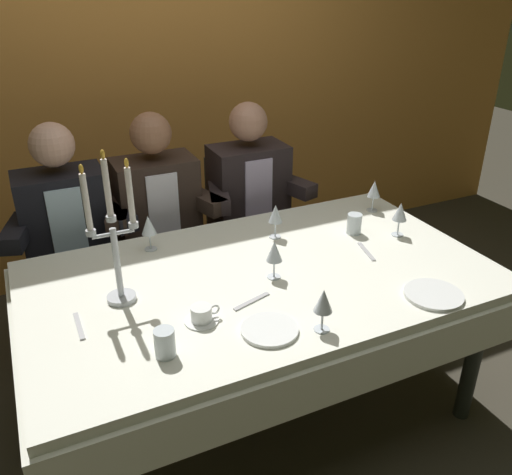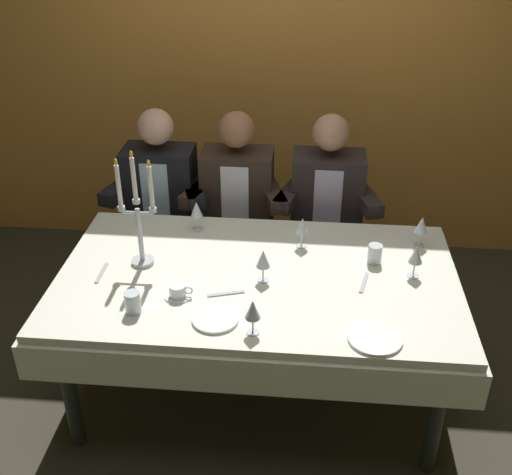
{
  "view_description": "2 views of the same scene",
  "coord_description": "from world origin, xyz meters",
  "px_view_note": "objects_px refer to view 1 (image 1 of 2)",
  "views": [
    {
      "loc": [
        -0.83,
        -1.71,
        1.86
      ],
      "look_at": [
        -0.01,
        0.04,
        0.89
      ],
      "focal_mm": 37.41,
      "sensor_mm": 36.0,
      "label": 1
    },
    {
      "loc": [
        0.22,
        -2.45,
        2.38
      ],
      "look_at": [
        -0.01,
        0.06,
        0.91
      ],
      "focal_mm": 43.44,
      "sensor_mm": 36.0,
      "label": 2
    }
  ],
  "objects_px": {
    "candelabra": "(114,243)",
    "wine_glass_4": "(323,302)",
    "wine_glass_3": "(149,226)",
    "coffee_cup_0": "(202,315)",
    "wine_glass_0": "(374,190)",
    "wine_glass_5": "(274,252)",
    "water_tumbler_1": "(165,343)",
    "seated_diner_1": "(157,206)",
    "water_tumbler_0": "(354,224)",
    "dinner_plate_1": "(270,330)",
    "seated_diner_2": "(248,191)",
    "dinner_plate_0": "(433,295)",
    "wine_glass_2": "(275,215)",
    "dining_table": "(262,298)",
    "wine_glass_1": "(400,212)",
    "seated_diner_0": "(65,222)"
  },
  "relations": [
    {
      "from": "dinner_plate_0",
      "to": "wine_glass_5",
      "type": "bearing_deg",
      "value": 141.77
    },
    {
      "from": "candelabra",
      "to": "coffee_cup_0",
      "type": "height_order",
      "value": "candelabra"
    },
    {
      "from": "wine_glass_5",
      "to": "water_tumbler_1",
      "type": "distance_m",
      "value": 0.62
    },
    {
      "from": "dining_table",
      "to": "coffee_cup_0",
      "type": "xyz_separation_m",
      "value": [
        -0.34,
        -0.21,
        0.15
      ]
    },
    {
      "from": "dinner_plate_1",
      "to": "wine_glass_4",
      "type": "bearing_deg",
      "value": -22.43
    },
    {
      "from": "wine_glass_2",
      "to": "wine_glass_4",
      "type": "relative_size",
      "value": 1.0
    },
    {
      "from": "wine_glass_1",
      "to": "water_tumbler_0",
      "type": "height_order",
      "value": "wine_glass_1"
    },
    {
      "from": "candelabra",
      "to": "dinner_plate_0",
      "type": "height_order",
      "value": "candelabra"
    },
    {
      "from": "water_tumbler_1",
      "to": "coffee_cup_0",
      "type": "relative_size",
      "value": 0.75
    },
    {
      "from": "wine_glass_1",
      "to": "wine_glass_2",
      "type": "relative_size",
      "value": 1.0
    },
    {
      "from": "water_tumbler_1",
      "to": "seated_diner_1",
      "type": "relative_size",
      "value": 0.08
    },
    {
      "from": "wine_glass_2",
      "to": "wine_glass_4",
      "type": "bearing_deg",
      "value": -104.32
    },
    {
      "from": "dining_table",
      "to": "dinner_plate_1",
      "type": "xyz_separation_m",
      "value": [
        -0.15,
        -0.37,
        0.13
      ]
    },
    {
      "from": "wine_glass_1",
      "to": "wine_glass_4",
      "type": "xyz_separation_m",
      "value": [
        -0.72,
        -0.49,
        0.0
      ]
    },
    {
      "from": "candelabra",
      "to": "water_tumbler_0",
      "type": "relative_size",
      "value": 6.08
    },
    {
      "from": "dining_table",
      "to": "dinner_plate_1",
      "type": "bearing_deg",
      "value": -111.93
    },
    {
      "from": "dining_table",
      "to": "wine_glass_2",
      "type": "distance_m",
      "value": 0.42
    },
    {
      "from": "wine_glass_3",
      "to": "coffee_cup_0",
      "type": "distance_m",
      "value": 0.62
    },
    {
      "from": "wine_glass_2",
      "to": "water_tumbler_1",
      "type": "distance_m",
      "value": 0.95
    },
    {
      "from": "dinner_plate_0",
      "to": "wine_glass_5",
      "type": "height_order",
      "value": "wine_glass_5"
    },
    {
      "from": "water_tumbler_1",
      "to": "wine_glass_0",
      "type": "bearing_deg",
      "value": 27.43
    },
    {
      "from": "candelabra",
      "to": "wine_glass_4",
      "type": "height_order",
      "value": "candelabra"
    },
    {
      "from": "dinner_plate_1",
      "to": "seated_diner_2",
      "type": "height_order",
      "value": "seated_diner_2"
    },
    {
      "from": "coffee_cup_0",
      "to": "seated_diner_1",
      "type": "bearing_deg",
      "value": 82.63
    },
    {
      "from": "wine_glass_3",
      "to": "water_tumbler_1",
      "type": "distance_m",
      "value": 0.76
    },
    {
      "from": "water_tumbler_0",
      "to": "water_tumbler_1",
      "type": "bearing_deg",
      "value": -155.08
    },
    {
      "from": "wine_glass_1",
      "to": "seated_diner_0",
      "type": "height_order",
      "value": "seated_diner_0"
    },
    {
      "from": "dining_table",
      "to": "seated_diner_0",
      "type": "xyz_separation_m",
      "value": [
        -0.67,
        0.89,
        0.11
      ]
    },
    {
      "from": "coffee_cup_0",
      "to": "dinner_plate_0",
      "type": "bearing_deg",
      "value": -14.53
    },
    {
      "from": "water_tumbler_0",
      "to": "coffee_cup_0",
      "type": "relative_size",
      "value": 0.74
    },
    {
      "from": "dinner_plate_0",
      "to": "wine_glass_3",
      "type": "distance_m",
      "value": 1.22
    },
    {
      "from": "dinner_plate_1",
      "to": "water_tumbler_0",
      "type": "height_order",
      "value": "water_tumbler_0"
    },
    {
      "from": "wine_glass_2",
      "to": "dinner_plate_0",
      "type": "bearing_deg",
      "value": -65.86
    },
    {
      "from": "water_tumbler_0",
      "to": "wine_glass_3",
      "type": "bearing_deg",
      "value": 164.98
    },
    {
      "from": "wine_glass_3",
      "to": "seated_diner_2",
      "type": "height_order",
      "value": "seated_diner_2"
    },
    {
      "from": "seated_diner_0",
      "to": "seated_diner_2",
      "type": "bearing_deg",
      "value": 0.0
    },
    {
      "from": "dinner_plate_1",
      "to": "wine_glass_2",
      "type": "height_order",
      "value": "wine_glass_2"
    },
    {
      "from": "wine_glass_5",
      "to": "seated_diner_0",
      "type": "distance_m",
      "value": 1.17
    },
    {
      "from": "wine_glass_2",
      "to": "seated_diner_0",
      "type": "relative_size",
      "value": 0.13
    },
    {
      "from": "wine_glass_0",
      "to": "wine_glass_3",
      "type": "height_order",
      "value": "same"
    },
    {
      "from": "wine_glass_0",
      "to": "wine_glass_5",
      "type": "xyz_separation_m",
      "value": [
        -0.77,
        -0.39,
        0.0
      ]
    },
    {
      "from": "dinner_plate_1",
      "to": "water_tumbler_1",
      "type": "xyz_separation_m",
      "value": [
        -0.36,
        0.03,
        0.04
      ]
    },
    {
      "from": "seated_diner_0",
      "to": "seated_diner_1",
      "type": "distance_m",
      "value": 0.47
    },
    {
      "from": "wine_glass_0",
      "to": "seated_diner_2",
      "type": "distance_m",
      "value": 0.72
    },
    {
      "from": "wine_glass_5",
      "to": "seated_diner_1",
      "type": "relative_size",
      "value": 0.13
    },
    {
      "from": "wine_glass_5",
      "to": "coffee_cup_0",
      "type": "xyz_separation_m",
      "value": [
        -0.37,
        -0.16,
        -0.09
      ]
    },
    {
      "from": "wine_glass_3",
      "to": "coffee_cup_0",
      "type": "height_order",
      "value": "wine_glass_3"
    },
    {
      "from": "wine_glass_1",
      "to": "wine_glass_2",
      "type": "bearing_deg",
      "value": 157.09
    },
    {
      "from": "water_tumbler_0",
      "to": "coffee_cup_0",
      "type": "distance_m",
      "value": 0.97
    },
    {
      "from": "wine_glass_4",
      "to": "dinner_plate_1",
      "type": "bearing_deg",
      "value": 157.57
    }
  ]
}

